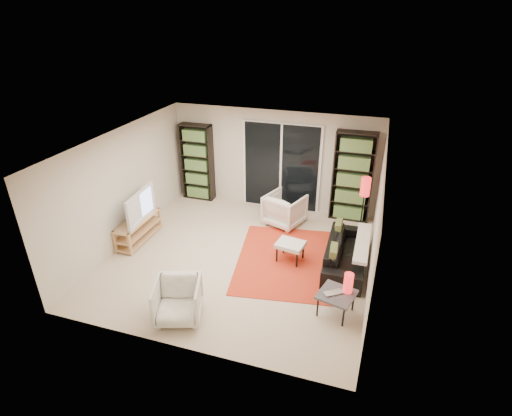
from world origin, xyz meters
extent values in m
plane|color=beige|center=(0.00, 0.00, 0.00)|extent=(5.00, 5.00, 0.00)
cube|color=beige|center=(0.00, 2.50, 1.20)|extent=(5.00, 0.02, 2.40)
cube|color=beige|center=(0.00, -2.50, 1.20)|extent=(5.00, 0.02, 2.40)
cube|color=beige|center=(-2.50, 0.00, 1.20)|extent=(0.02, 5.00, 2.40)
cube|color=beige|center=(2.50, 0.00, 1.20)|extent=(0.02, 5.00, 2.40)
cube|color=white|center=(0.00, 0.00, 2.40)|extent=(5.00, 5.00, 0.02)
cube|color=white|center=(0.20, 2.47, 1.05)|extent=(1.92, 0.06, 2.16)
cube|color=black|center=(0.20, 2.44, 1.05)|extent=(1.80, 0.02, 2.10)
cube|color=white|center=(0.20, 2.42, 1.05)|extent=(0.05, 0.02, 2.10)
cube|color=black|center=(-1.95, 2.34, 0.97)|extent=(0.80, 0.30, 1.95)
cube|color=#95940A|center=(-1.95, 2.32, 0.97)|extent=(0.70, 0.22, 1.85)
cube|color=black|center=(1.90, 2.34, 1.05)|extent=(0.90, 0.30, 2.10)
cube|color=#95940A|center=(1.90, 2.32, 1.05)|extent=(0.80, 0.22, 2.00)
cube|color=tan|center=(-2.28, -0.01, 0.48)|extent=(0.40, 1.26, 0.04)
cube|color=tan|center=(-2.28, -0.01, 0.25)|extent=(0.40, 1.26, 0.03)
cube|color=tan|center=(-2.28, -0.01, 0.06)|extent=(0.40, 1.26, 0.04)
cube|color=tan|center=(-2.45, -0.60, 0.25)|extent=(0.05, 0.05, 0.50)
cube|color=tan|center=(-2.45, 0.58, 0.25)|extent=(0.05, 0.05, 0.50)
cube|color=tan|center=(-2.11, -0.60, 0.25)|extent=(0.05, 0.05, 0.50)
cube|color=tan|center=(-2.11, 0.58, 0.25)|extent=(0.05, 0.05, 0.50)
imported|color=black|center=(-2.26, -0.01, 0.83)|extent=(0.25, 1.14, 0.65)
cube|color=red|center=(0.89, 0.17, 0.01)|extent=(2.20, 2.75, 0.01)
imported|color=black|center=(2.05, 0.36, 0.27)|extent=(0.75, 1.88, 0.55)
imported|color=silver|center=(0.52, 1.62, 0.37)|extent=(1.00, 1.02, 0.73)
imported|color=silver|center=(-0.35, -1.92, 0.34)|extent=(0.91, 0.93, 0.67)
cube|color=silver|center=(0.98, 0.20, 0.36)|extent=(0.59, 0.51, 0.08)
cylinder|color=black|center=(0.75, 0.07, 0.16)|extent=(0.04, 0.04, 0.32)
cylinder|color=black|center=(0.80, 0.40, 0.16)|extent=(0.04, 0.04, 0.32)
cylinder|color=black|center=(1.16, 0.00, 0.16)|extent=(0.04, 0.04, 0.32)
cylinder|color=black|center=(1.22, 0.34, 0.16)|extent=(0.04, 0.04, 0.32)
cube|color=#46464B|center=(2.04, -1.07, 0.38)|extent=(0.67, 0.67, 0.04)
cylinder|color=black|center=(1.77, -1.22, 0.19)|extent=(0.03, 0.03, 0.38)
cylinder|color=black|center=(1.88, -0.80, 0.19)|extent=(0.03, 0.03, 0.38)
cylinder|color=black|center=(2.19, -1.33, 0.19)|extent=(0.03, 0.03, 0.38)
cylinder|color=black|center=(2.31, -0.91, 0.19)|extent=(0.03, 0.03, 0.38)
imported|color=silver|center=(2.01, -1.12, 0.41)|extent=(0.37, 0.35, 0.02)
cylinder|color=red|center=(2.19, -0.96, 0.57)|extent=(0.15, 0.15, 0.34)
cylinder|color=black|center=(2.22, 1.41, 0.01)|extent=(0.22, 0.22, 0.03)
cylinder|color=black|center=(2.22, 1.41, 0.54)|extent=(0.03, 0.03, 1.09)
cylinder|color=red|center=(2.22, 1.41, 1.25)|extent=(0.20, 0.20, 0.39)
camera|label=1|loc=(2.33, -6.29, 4.51)|focal=28.00mm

